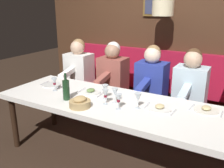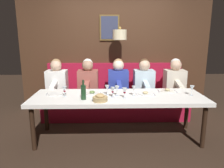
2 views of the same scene
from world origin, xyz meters
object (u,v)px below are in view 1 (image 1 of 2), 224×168
(diner_near, at_px, (191,82))
(diner_middle, at_px, (152,76))
(wine_glass_3, at_px, (105,94))
(diner_farthest, at_px, (79,66))
(wine_glass_6, at_px, (105,89))
(bread_bowl, at_px, (80,103))
(wine_glass_1, at_px, (119,98))
(wine_glass_4, at_px, (115,93))
(wine_bottle, at_px, (66,90))
(wine_glass_5, at_px, (138,98))
(dining_table, at_px, (118,108))
(diner_far, at_px, (113,71))
(wine_glass_0, at_px, (54,82))

(diner_near, distance_m, diner_middle, 0.52)
(wine_glass_3, bearing_deg, diner_farthest, 47.88)
(wine_glass_6, distance_m, bread_bowl, 0.35)
(wine_glass_1, distance_m, wine_glass_4, 0.17)
(wine_glass_6, height_order, wine_bottle, wine_bottle)
(wine_bottle, bearing_deg, wine_glass_3, -77.50)
(diner_farthest, bearing_deg, wine_glass_4, -127.96)
(wine_glass_5, bearing_deg, wine_glass_1, 125.85)
(diner_middle, relative_size, bread_bowl, 3.60)
(wine_bottle, relative_size, bread_bowl, 1.36)
(wine_glass_1, height_order, wine_glass_5, same)
(diner_near, height_order, wine_glass_5, diner_near)
(dining_table, xyz_separation_m, wine_glass_5, (-0.03, -0.25, 0.18))
(diner_near, relative_size, wine_glass_6, 4.82)
(diner_far, distance_m, wine_glass_5, 1.22)
(diner_far, bearing_deg, dining_table, -147.73)
(diner_far, xyz_separation_m, wine_glass_5, (-0.92, -0.81, 0.04))
(wine_glass_6, bearing_deg, diner_farthest, 49.77)
(diner_far, relative_size, diner_farthest, 1.00)
(wine_glass_5, height_order, wine_glass_6, same)
(wine_glass_0, relative_size, wine_bottle, 0.55)
(dining_table, distance_m, wine_bottle, 0.60)
(wine_glass_5, relative_size, wine_bottle, 0.55)
(wine_glass_3, relative_size, wine_glass_5, 1.00)
(wine_glass_0, xyz_separation_m, wine_glass_4, (0.02, -0.83, 0.00))
(bread_bowl, bearing_deg, diner_near, -35.89)
(diner_near, xyz_separation_m, wine_glass_6, (-0.85, 0.74, 0.04))
(dining_table, relative_size, bread_bowl, 12.54)
(wine_glass_3, height_order, wine_glass_5, same)
(diner_far, bearing_deg, diner_farthest, 90.00)
(wine_glass_0, distance_m, wine_bottle, 0.35)
(diner_farthest, xyz_separation_m, bread_bowl, (-1.17, -0.90, -0.03))
(diner_middle, height_order, wine_glass_0, diner_middle)
(wine_glass_4, bearing_deg, diner_farthest, 52.04)
(diner_near, distance_m, diner_far, 1.13)
(wine_glass_5, bearing_deg, diner_farthest, 57.33)
(diner_middle, height_order, bread_bowl, diner_middle)
(dining_table, height_order, bread_bowl, bread_bowl)
(diner_near, xyz_separation_m, wine_bottle, (-1.08, 1.10, 0.04))
(diner_middle, distance_m, wine_bottle, 1.23)
(diner_farthest, distance_m, wine_glass_4, 1.47)
(wine_glass_3, height_order, bread_bowl, wine_glass_3)
(wine_glass_6, relative_size, bread_bowl, 0.75)
(diner_middle, height_order, wine_glass_5, diner_middle)
(wine_glass_0, bearing_deg, wine_glass_5, -89.75)
(wine_glass_1, xyz_separation_m, wine_glass_3, (0.05, 0.18, 0.00))
(diner_farthest, height_order, wine_glass_5, diner_farthest)
(wine_glass_5, bearing_deg, diner_middle, 12.35)
(diner_near, xyz_separation_m, wine_glass_1, (-1.03, 0.48, 0.04))
(diner_middle, relative_size, wine_glass_5, 4.82)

